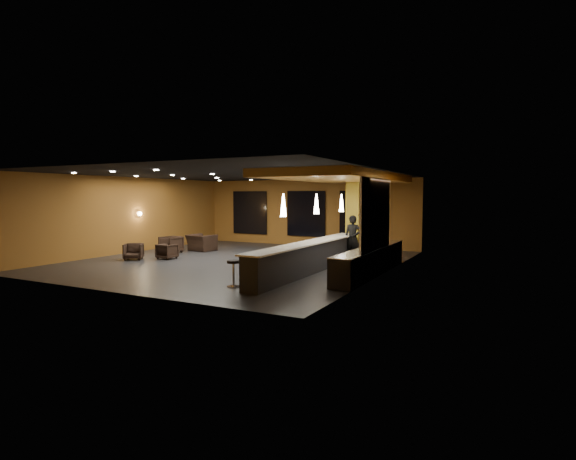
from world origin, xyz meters
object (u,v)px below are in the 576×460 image
at_px(bar_stool_2, 291,256).
at_px(armchair_d, 202,243).
at_px(column, 354,216).
at_px(armchair_b, 167,251).
at_px(bar_stool_1, 267,263).
at_px(pendant_1, 316,204).
at_px(bar_counter, 310,258).
at_px(prep_counter, 371,262).
at_px(armchair_a, 133,252).
at_px(pendant_2, 341,203).
at_px(armchair_c, 171,245).
at_px(staff_c, 377,243).
at_px(bar_stool_3, 311,252).
at_px(bar_stool_0, 233,270).
at_px(staff_b, 372,239).
at_px(bar_stool_4, 322,248).
at_px(pendant_0, 283,205).
at_px(staff_a, 353,239).

bearing_deg(bar_stool_2, armchair_d, 153.55).
height_order(column, armchair_b, column).
distance_m(bar_stool_1, bar_stool_2, 1.53).
xyz_separation_m(column, pendant_1, (0.00, -4.10, 0.60)).
bearing_deg(bar_counter, prep_counter, 14.04).
relative_size(armchair_a, armchair_b, 1.05).
height_order(pendant_2, armchair_c, pendant_2).
xyz_separation_m(prep_counter, armchair_b, (-8.66, -0.33, -0.11)).
xyz_separation_m(pendant_1, armchair_d, (-7.14, 2.57, -1.96)).
distance_m(staff_c, bar_stool_1, 5.54).
bearing_deg(armchair_b, bar_stool_2, 177.69).
height_order(armchair_c, bar_stool_1, armchair_c).
bearing_deg(armchair_d, pendant_1, 168.90).
height_order(bar_stool_1, bar_stool_3, bar_stool_1).
bearing_deg(bar_stool_0, pendant_2, 82.16).
xyz_separation_m(staff_b, bar_stool_4, (-2.17, -0.00, -0.45)).
bearing_deg(bar_stool_2, column, 81.68).
bearing_deg(armchair_c, bar_counter, -5.26).
bearing_deg(staff_c, bar_stool_2, -135.86).
bearing_deg(armchair_a, pendant_0, -44.54).
distance_m(staff_b, bar_stool_3, 2.53).
height_order(staff_c, armchair_a, staff_c).
xyz_separation_m(staff_b, bar_stool_2, (-1.92, -3.41, -0.37)).
bearing_deg(bar_counter, bar_stool_3, 113.88).
relative_size(staff_b, armchair_d, 1.50).
distance_m(staff_a, bar_stool_2, 3.35).
distance_m(column, bar_stool_0, 8.16).
distance_m(prep_counter, staff_c, 3.02).
relative_size(staff_b, armchair_a, 2.43).
bearing_deg(bar_stool_1, pendant_0, -23.21).
xyz_separation_m(column, bar_stool_2, (-0.69, -4.74, -1.22)).
height_order(prep_counter, pendant_1, pendant_1).
height_order(staff_b, bar_stool_4, staff_b).
xyz_separation_m(staff_b, armchair_d, (-8.37, -0.20, -0.51)).
bearing_deg(pendant_1, bar_stool_4, 108.93).
height_order(column, pendant_1, column).
height_order(bar_stool_2, bar_stool_3, bar_stool_2).
distance_m(pendant_0, bar_stool_4, 5.67).
bearing_deg(bar_stool_1, bar_stool_2, 87.10).
height_order(armchair_b, bar_stool_3, bar_stool_3).
distance_m(prep_counter, bar_stool_0, 4.86).
distance_m(armchair_a, armchair_c, 2.45).
height_order(pendant_2, bar_stool_1, pendant_2).
height_order(pendant_0, armchair_c, pendant_0).
xyz_separation_m(pendant_0, bar_stool_3, (-0.81, 3.82, -1.89)).
bearing_deg(staff_a, bar_stool_4, 168.30).
xyz_separation_m(armchair_a, bar_stool_1, (6.95, -1.01, 0.15)).
bearing_deg(pendant_1, column, 90.00).
bearing_deg(staff_b, pendant_1, -111.00).
bearing_deg(prep_counter, pendant_1, 180.00).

